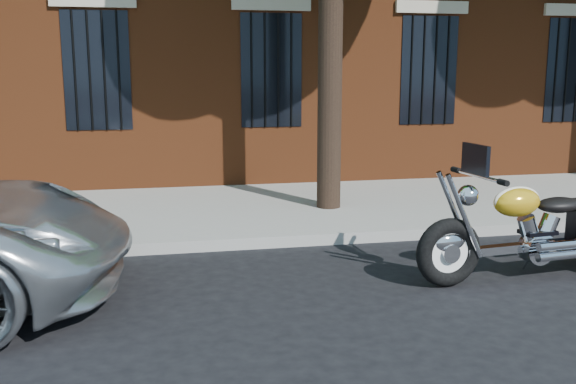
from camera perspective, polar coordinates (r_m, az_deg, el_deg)
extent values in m
plane|color=black|center=(7.08, 5.77, -7.55)|extent=(120.00, 120.00, 0.00)
cube|color=gray|center=(8.33, 2.98, -4.14)|extent=(40.00, 0.16, 0.15)
cube|color=gray|center=(10.11, 0.34, -1.44)|extent=(40.00, 3.60, 0.15)
cube|color=black|center=(11.69, -1.53, 10.72)|extent=(1.10, 0.14, 2.00)
cube|color=#B2A893|center=(11.72, -1.54, 16.35)|extent=(1.40, 0.20, 0.22)
cylinder|color=black|center=(11.61, -1.47, 10.72)|extent=(0.04, 0.04, 2.00)
cylinder|color=black|center=(9.65, 3.78, 12.45)|extent=(0.36, 0.36, 5.00)
torus|color=black|center=(6.84, 14.07, -5.23)|extent=(0.74, 0.24, 0.73)
cylinder|color=white|center=(6.84, 14.07, -5.23)|extent=(0.55, 0.12, 0.55)
ellipsoid|color=white|center=(6.81, 14.11, -4.35)|extent=(0.40, 0.18, 0.21)
cube|color=white|center=(7.43, 20.90, -4.52)|extent=(1.64, 0.29, 0.09)
cylinder|color=white|center=(7.47, 21.22, -4.64)|extent=(0.37, 0.23, 0.35)
ellipsoid|color=gold|center=(7.18, 19.67, -0.85)|extent=(0.57, 0.37, 0.31)
ellipsoid|color=black|center=(7.53, 22.95, -1.06)|extent=(0.56, 0.37, 0.17)
cylinder|color=white|center=(6.84, 16.55, 1.38)|extent=(0.13, 0.85, 0.04)
sphere|color=white|center=(6.81, 15.70, -0.28)|extent=(0.24, 0.24, 0.22)
cube|color=black|center=(6.79, 16.33, 2.82)|extent=(0.09, 0.44, 0.31)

